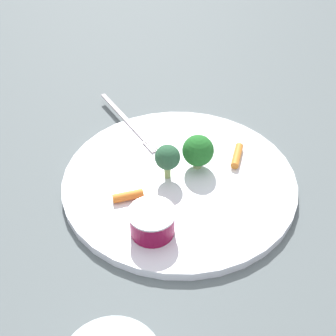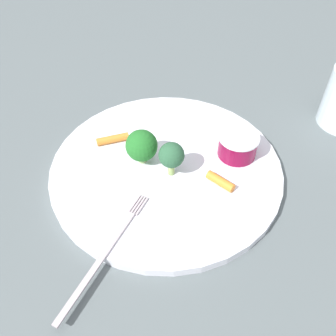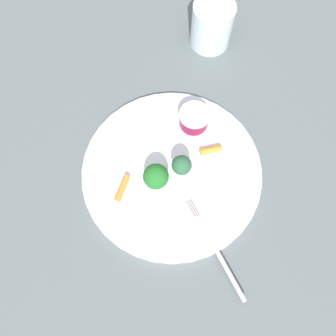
{
  "view_description": "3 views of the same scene",
  "coord_description": "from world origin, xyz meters",
  "px_view_note": "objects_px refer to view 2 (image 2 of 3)",
  "views": [
    {
      "loc": [
        0.04,
        -0.45,
        0.42
      ],
      "look_at": [
        -0.02,
        0.01,
        0.02
      ],
      "focal_mm": 49.24,
      "sensor_mm": 36.0,
      "label": 1
    },
    {
      "loc": [
        -0.31,
        0.14,
        0.36
      ],
      "look_at": [
        -0.01,
        0.0,
        0.02
      ],
      "focal_mm": 39.22,
      "sensor_mm": 36.0,
      "label": 2
    },
    {
      "loc": [
        -0.03,
        0.19,
        0.55
      ],
      "look_at": [
        0.01,
        0.0,
        0.02
      ],
      "focal_mm": 36.05,
      "sensor_mm": 36.0,
      "label": 3
    }
  ],
  "objects_px": {
    "sauce_cup": "(238,145)",
    "carrot_stick_1": "(113,139)",
    "fork": "(107,251)",
    "plate": "(166,169)",
    "broccoli_floret_1": "(169,157)",
    "carrot_stick_0": "(220,181)",
    "broccoli_floret_0": "(142,146)"
  },
  "relations": [
    {
      "from": "broccoli_floret_0",
      "to": "broccoli_floret_1",
      "type": "relative_size",
      "value": 0.98
    },
    {
      "from": "broccoli_floret_1",
      "to": "fork",
      "type": "bearing_deg",
      "value": 123.82
    },
    {
      "from": "broccoli_floret_0",
      "to": "fork",
      "type": "bearing_deg",
      "value": 141.27
    },
    {
      "from": "plate",
      "to": "broccoli_floret_1",
      "type": "relative_size",
      "value": 6.16
    },
    {
      "from": "plate",
      "to": "carrot_stick_1",
      "type": "height_order",
      "value": "carrot_stick_1"
    },
    {
      "from": "sauce_cup",
      "to": "carrot_stick_1",
      "type": "height_order",
      "value": "sauce_cup"
    },
    {
      "from": "sauce_cup",
      "to": "carrot_stick_1",
      "type": "bearing_deg",
      "value": 56.18
    },
    {
      "from": "sauce_cup",
      "to": "fork",
      "type": "xyz_separation_m",
      "value": [
        -0.07,
        0.21,
        -0.01
      ]
    },
    {
      "from": "broccoli_floret_1",
      "to": "carrot_stick_1",
      "type": "bearing_deg",
      "value": 25.84
    },
    {
      "from": "plate",
      "to": "sauce_cup",
      "type": "bearing_deg",
      "value": -102.76
    },
    {
      "from": "plate",
      "to": "carrot_stick_0",
      "type": "relative_size",
      "value": 8.07
    },
    {
      "from": "sauce_cup",
      "to": "broccoli_floret_0",
      "type": "relative_size",
      "value": 1.1
    },
    {
      "from": "broccoli_floret_0",
      "to": "carrot_stick_1",
      "type": "distance_m",
      "value": 0.06
    },
    {
      "from": "sauce_cup",
      "to": "carrot_stick_1",
      "type": "relative_size",
      "value": 1.19
    },
    {
      "from": "broccoli_floret_0",
      "to": "carrot_stick_0",
      "type": "distance_m",
      "value": 0.11
    },
    {
      "from": "broccoli_floret_0",
      "to": "fork",
      "type": "height_order",
      "value": "broccoli_floret_0"
    },
    {
      "from": "broccoli_floret_1",
      "to": "fork",
      "type": "xyz_separation_m",
      "value": [
        -0.07,
        0.11,
        -0.03
      ]
    },
    {
      "from": "fork",
      "to": "carrot_stick_0",
      "type": "bearing_deg",
      "value": -79.53
    },
    {
      "from": "sauce_cup",
      "to": "broccoli_floret_0",
      "type": "xyz_separation_m",
      "value": [
        0.04,
        0.12,
        0.01
      ]
    },
    {
      "from": "carrot_stick_0",
      "to": "fork",
      "type": "height_order",
      "value": "carrot_stick_0"
    },
    {
      "from": "broccoli_floret_0",
      "to": "fork",
      "type": "xyz_separation_m",
      "value": [
        -0.11,
        0.09,
        -0.03
      ]
    },
    {
      "from": "fork",
      "to": "carrot_stick_1",
      "type": "bearing_deg",
      "value": -21.9
    },
    {
      "from": "broccoli_floret_0",
      "to": "fork",
      "type": "relative_size",
      "value": 0.34
    },
    {
      "from": "carrot_stick_0",
      "to": "fork",
      "type": "distance_m",
      "value": 0.16
    },
    {
      "from": "plate",
      "to": "carrot_stick_1",
      "type": "relative_size",
      "value": 6.76
    },
    {
      "from": "plate",
      "to": "carrot_stick_1",
      "type": "distance_m",
      "value": 0.09
    },
    {
      "from": "broccoli_floret_1",
      "to": "carrot_stick_1",
      "type": "height_order",
      "value": "broccoli_floret_1"
    },
    {
      "from": "broccoli_floret_1",
      "to": "sauce_cup",
      "type": "bearing_deg",
      "value": -93.44
    },
    {
      "from": "carrot_stick_0",
      "to": "plate",
      "type": "bearing_deg",
      "value": 38.53
    },
    {
      "from": "sauce_cup",
      "to": "broccoli_floret_0",
      "type": "height_order",
      "value": "broccoli_floret_0"
    },
    {
      "from": "broccoli_floret_1",
      "to": "fork",
      "type": "height_order",
      "value": "broccoli_floret_1"
    },
    {
      "from": "sauce_cup",
      "to": "carrot_stick_1",
      "type": "xyz_separation_m",
      "value": [
        0.1,
        0.14,
        -0.01
      ]
    }
  ]
}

